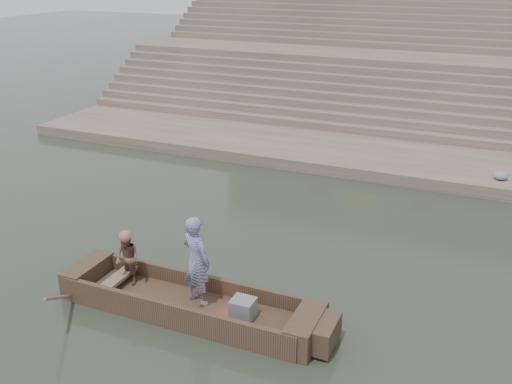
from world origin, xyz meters
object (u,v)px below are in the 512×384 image
Objects in this scene: standing_man at (196,260)px; rowing_man at (127,259)px; television at (243,308)px; main_rowboat at (189,308)px.

standing_man is 1.77m from rowing_man.
television is (1.08, -0.14, -0.76)m from standing_man.
standing_man reaches higher than rowing_man.
standing_man reaches higher than television.
rowing_man is at bearing 176.28° from television.
main_rowboat is 1.27m from television.
standing_man is at bearing 13.71° from rowing_man.
television is (1.23, 0.00, 0.31)m from main_rowboat.
main_rowboat is 2.59× the size of standing_man.
television is at bearing 11.48° from rowing_man.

